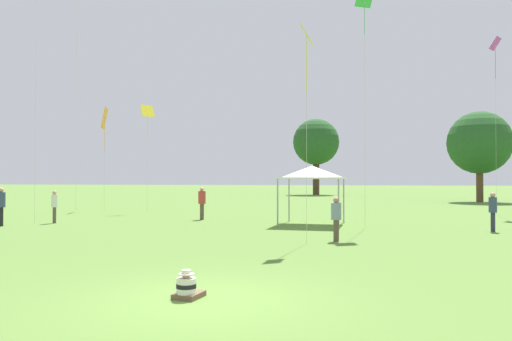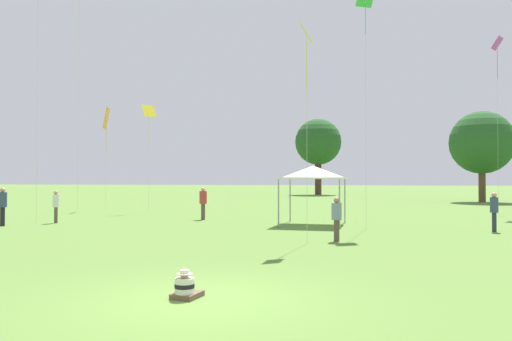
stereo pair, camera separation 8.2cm
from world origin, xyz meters
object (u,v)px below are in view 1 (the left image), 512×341
kite_4 (495,51)px  distant_tree_1 (479,143)px  person_standing_2 (54,204)px  person_standing_3 (1,203)px  kite_8 (147,114)px  person_standing_1 (336,215)px  person_standing_4 (493,208)px  kite_3 (364,9)px  kite_6 (306,44)px  distant_tree_0 (316,142)px  kite_5 (105,119)px  seated_toddler (187,287)px  person_standing_6 (202,200)px  canopy_tent (312,173)px

kite_4 → distant_tree_1: size_ratio=1.28×
person_standing_2 → person_standing_3: (-1.54, -1.84, 0.09)m
distant_tree_1 → kite_8: bearing=-144.1°
person_standing_3 → person_standing_1: bearing=-31.3°
person_standing_2 → kite_4: kite_4 is taller
kite_8 → person_standing_3: bearing=-110.2°
person_standing_4 → kite_3: size_ratio=0.15×
person_standing_1 → kite_8: bearing=11.3°
person_standing_2 → kite_6: (12.71, -5.51, 5.77)m
distant_tree_0 → kite_5: bearing=-110.0°
person_standing_1 → kite_5: size_ratio=0.22×
person_standing_4 → kite_3: 10.06m
distant_tree_1 → kite_5: bearing=-149.9°
distant_tree_1 → seated_toddler: bearing=-110.9°
kite_5 → person_standing_4: bearing=91.1°
person_standing_4 → kite_3: bearing=-72.0°
person_standing_3 → person_standing_4: bearing=-17.0°
person_standing_6 → distant_tree_0: 42.26m
person_standing_1 → canopy_tent: (-1.20, 6.03, 1.57)m
seated_toddler → kite_4: size_ratio=0.06×
canopy_tent → kite_3: 7.69m
person_standing_6 → distant_tree_0: size_ratio=0.17×
kite_4 → distant_tree_0: kite_4 is taller
person_standing_2 → kite_8: size_ratio=0.23×
seated_toddler → kite_6: (1.61, 8.04, 6.53)m
kite_3 → kite_6: (-2.16, -5.39, -2.88)m
person_standing_6 → seated_toddler: bearing=-107.2°
person_standing_2 → person_standing_4: 20.01m
person_standing_4 → canopy_tent: size_ratio=0.49×
kite_4 → kite_6: kite_4 is taller
canopy_tent → kite_3: (2.39, -1.47, 7.16)m
kite_5 → distant_tree_0: bearing=-174.2°
kite_8 → distant_tree_0: distant_tree_0 is taller
person_standing_4 → kite_8: size_ratio=0.23×
seated_toddler → distant_tree_1: (15.28, 40.12, 5.27)m
seated_toddler → kite_4: (11.99, 23.51, 9.74)m
distant_tree_0 → distant_tree_1: distant_tree_0 is taller
seated_toddler → distant_tree_0: 58.85m
person_standing_2 → canopy_tent: canopy_tent is taller
person_standing_4 → kite_5: (-22.39, 10.32, 5.32)m
person_standing_2 → canopy_tent: size_ratio=0.49×
kite_3 → kite_8: bearing=-15.8°
distant_tree_0 → distant_tree_1: size_ratio=1.21×
person_standing_4 → kite_3: kite_3 is taller
seated_toddler → person_standing_2: size_ratio=0.39×
person_standing_6 → kite_6: bearing=-87.2°
kite_5 → kite_6: kite_6 is taller
person_standing_4 → kite_8: (-18.65, 8.87, 5.40)m
person_standing_4 → kite_8: kite_8 is taller
kite_8 → distant_tree_0: (9.03, 36.46, 0.65)m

